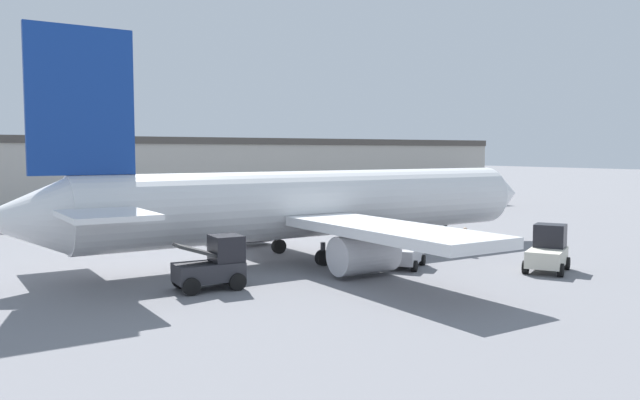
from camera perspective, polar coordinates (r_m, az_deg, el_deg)
ground_plane at (r=38.05m, az=0.00°, el=-5.24°), size 400.00×400.00×0.00m
terminal_building at (r=71.08m, az=-14.12°, el=2.30°), size 78.73×16.89×7.88m
airplane at (r=37.12m, az=-1.29°, el=-0.42°), size 36.50×29.49×12.36m
ground_crew_worker at (r=39.69m, az=13.11°, el=-3.60°), size 0.38×0.38×1.73m
baggage_tug at (r=35.69m, az=20.12°, el=-4.34°), size 3.65×3.28×2.46m
belt_loader_truck at (r=29.54m, az=-9.69°, el=-5.81°), size 3.11×2.01×2.48m
pushback_tug at (r=35.12m, az=7.61°, el=-4.41°), size 3.46×3.36×2.24m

